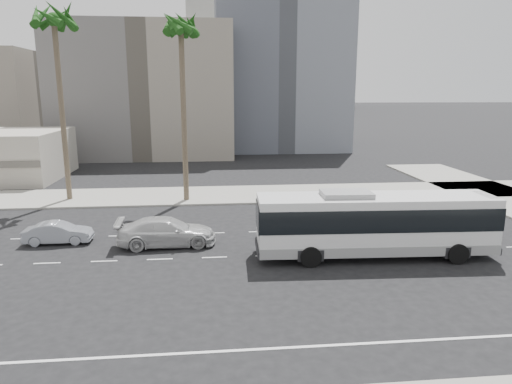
{
  "coord_description": "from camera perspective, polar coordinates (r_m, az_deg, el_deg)",
  "views": [
    {
      "loc": [
        -3.06,
        -24.23,
        9.07
      ],
      "look_at": [
        -0.27,
        4.0,
        2.81
      ],
      "focal_mm": 32.11,
      "sensor_mm": 36.0,
      "label": 1
    }
  ],
  "objects": [
    {
      "name": "ground",
      "position": [
        26.05,
        1.48,
        -7.94
      ],
      "size": [
        700.0,
        700.0,
        0.0
      ],
      "primitive_type": "plane",
      "color": "black",
      "rests_on": "ground"
    },
    {
      "name": "sidewalk_north",
      "position": [
        40.85,
        -1.2,
        -0.28
      ],
      "size": [
        120.0,
        7.0,
        0.15
      ],
      "primitive_type": "cube",
      "color": "gray",
      "rests_on": "ground"
    },
    {
      "name": "midrise_beige_west",
      "position": [
        69.8,
        -13.29,
        12.06
      ],
      "size": [
        24.0,
        18.0,
        18.0
      ],
      "primitive_type": "cube",
      "color": "slate",
      "rests_on": "ground"
    },
    {
      "name": "midrise_gray_center",
      "position": [
        77.13,
        2.71,
        15.35
      ],
      "size": [
        20.0,
        20.0,
        26.0
      ],
      "primitive_type": "cube",
      "color": "#595D68",
      "rests_on": "ground"
    },
    {
      "name": "civic_tower",
      "position": [
        275.84,
        -5.68,
        18.57
      ],
      "size": [
        42.0,
        42.0,
        129.0
      ],
      "color": "beige",
      "rests_on": "ground"
    },
    {
      "name": "highrise_right",
      "position": [
        260.03,
        5.31,
        18.11
      ],
      "size": [
        26.0,
        26.0,
        70.0
      ],
      "primitive_type": "cube",
      "color": "slate",
      "rests_on": "ground"
    },
    {
      "name": "highrise_far",
      "position": [
        294.21,
        9.13,
        16.37
      ],
      "size": [
        22.0,
        22.0,
        60.0
      ],
      "primitive_type": "cube",
      "color": "slate",
      "rests_on": "ground"
    },
    {
      "name": "city_bus",
      "position": [
        26.22,
        14.61,
        -3.68
      ],
      "size": [
        13.15,
        3.43,
        3.75
      ],
      "rotation": [
        0.0,
        0.0,
        -0.04
      ],
      "color": "silver",
      "rests_on": "ground"
    },
    {
      "name": "car_a",
      "position": [
        28.01,
        -11.07,
        -4.87
      ],
      "size": [
        2.64,
        5.94,
        1.69
      ],
      "primitive_type": "imported",
      "rotation": [
        0.0,
        0.0,
        1.62
      ],
      "color": "silver",
      "rests_on": "ground"
    },
    {
      "name": "car_b",
      "position": [
        30.42,
        -23.42,
        -4.68
      ],
      "size": [
        1.47,
        3.99,
        1.3
      ],
      "primitive_type": "imported",
      "rotation": [
        0.0,
        0.0,
        1.59
      ],
      "color": "#91959E",
      "rests_on": "ground"
    },
    {
      "name": "palm_near",
      "position": [
        38.26,
        -9.34,
        19.21
      ],
      "size": [
        4.48,
        4.48,
        15.1
      ],
      "rotation": [
        0.0,
        0.0,
        -0.25
      ],
      "color": "brown",
      "rests_on": "ground"
    },
    {
      "name": "palm_mid",
      "position": [
        41.29,
        -23.86,
        18.63
      ],
      "size": [
        5.12,
        5.12,
        15.83
      ],
      "rotation": [
        0.0,
        0.0,
        0.31
      ],
      "color": "brown",
      "rests_on": "ground"
    }
  ]
}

